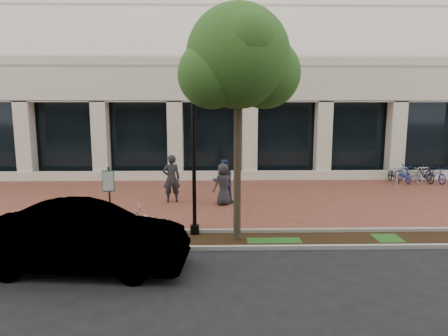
{
  "coord_description": "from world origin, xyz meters",
  "views": [
    {
      "loc": [
        0.14,
        -16.63,
        4.0
      ],
      "look_at": [
        0.49,
        -0.8,
        1.5
      ],
      "focal_mm": 32.0,
      "sensor_mm": 36.0,
      "label": 1
    }
  ],
  "objects_px": {
    "bollard": "(396,184)",
    "bike_rack_cluster": "(415,174)",
    "pedestrian_right": "(223,184)",
    "locked_bicycle": "(123,221)",
    "pedestrian_mid": "(223,181)",
    "pedestrian_left": "(171,179)",
    "sedan_near_curb": "(84,238)",
    "lamppost": "(194,151)",
    "street_tree": "(240,64)",
    "parking_sign": "(109,195)"
  },
  "relations": [
    {
      "from": "lamppost",
      "to": "pedestrian_mid",
      "type": "bearing_deg",
      "value": 76.36
    },
    {
      "from": "parking_sign",
      "to": "pedestrian_left",
      "type": "xyz_separation_m",
      "value": [
        1.25,
        4.95,
        -0.45
      ]
    },
    {
      "from": "bike_rack_cluster",
      "to": "sedan_near_curb",
      "type": "xyz_separation_m",
      "value": [
        -13.58,
        -10.84,
        0.37
      ]
    },
    {
      "from": "parking_sign",
      "to": "pedestrian_left",
      "type": "relative_size",
      "value": 1.13
    },
    {
      "from": "pedestrian_right",
      "to": "bollard",
      "type": "relative_size",
      "value": 1.62
    },
    {
      "from": "parking_sign",
      "to": "lamppost",
      "type": "bearing_deg",
      "value": 1.92
    },
    {
      "from": "lamppost",
      "to": "locked_bicycle",
      "type": "distance_m",
      "value": 3.04
    },
    {
      "from": "parking_sign",
      "to": "locked_bicycle",
      "type": "distance_m",
      "value": 1.11
    },
    {
      "from": "parking_sign",
      "to": "lamppost",
      "type": "relative_size",
      "value": 0.49
    },
    {
      "from": "street_tree",
      "to": "pedestrian_right",
      "type": "relative_size",
      "value": 4.03
    },
    {
      "from": "bike_rack_cluster",
      "to": "sedan_near_curb",
      "type": "distance_m",
      "value": 17.38
    },
    {
      "from": "lamppost",
      "to": "pedestrian_right",
      "type": "distance_m",
      "value": 4.24
    },
    {
      "from": "pedestrian_mid",
      "to": "bike_rack_cluster",
      "type": "bearing_deg",
      "value": -167.52
    },
    {
      "from": "locked_bicycle",
      "to": "bollard",
      "type": "relative_size",
      "value": 1.81
    },
    {
      "from": "street_tree",
      "to": "pedestrian_left",
      "type": "height_order",
      "value": "street_tree"
    },
    {
      "from": "lamppost",
      "to": "street_tree",
      "type": "relative_size",
      "value": 0.68
    },
    {
      "from": "lamppost",
      "to": "street_tree",
      "type": "height_order",
      "value": "street_tree"
    },
    {
      "from": "lamppost",
      "to": "bollard",
      "type": "xyz_separation_m",
      "value": [
        8.73,
        5.24,
        -2.08
      ]
    },
    {
      "from": "lamppost",
      "to": "pedestrian_left",
      "type": "height_order",
      "value": "lamppost"
    },
    {
      "from": "bike_rack_cluster",
      "to": "lamppost",
      "type": "bearing_deg",
      "value": -143.54
    },
    {
      "from": "parking_sign",
      "to": "bike_rack_cluster",
      "type": "bearing_deg",
      "value": 18.8
    },
    {
      "from": "bollard",
      "to": "pedestrian_left",
      "type": "bearing_deg",
      "value": -174.2
    },
    {
      "from": "pedestrian_right",
      "to": "sedan_near_curb",
      "type": "xyz_separation_m",
      "value": [
        -3.53,
        -6.4,
        -0.03
      ]
    },
    {
      "from": "parking_sign",
      "to": "pedestrian_left",
      "type": "bearing_deg",
      "value": 61.22
    },
    {
      "from": "pedestrian_left",
      "to": "bollard",
      "type": "relative_size",
      "value": 1.9
    },
    {
      "from": "locked_bicycle",
      "to": "pedestrian_right",
      "type": "distance_m",
      "value": 5.04
    },
    {
      "from": "street_tree",
      "to": "pedestrian_left",
      "type": "relative_size",
      "value": 3.43
    },
    {
      "from": "locked_bicycle",
      "to": "pedestrian_mid",
      "type": "bearing_deg",
      "value": -50.49
    },
    {
      "from": "parking_sign",
      "to": "bike_rack_cluster",
      "type": "xyz_separation_m",
      "value": [
        13.44,
        8.89,
        -1.0
      ]
    },
    {
      "from": "bollard",
      "to": "bike_rack_cluster",
      "type": "xyz_separation_m",
      "value": [
        2.3,
        2.93,
        -0.08
      ]
    },
    {
      "from": "parking_sign",
      "to": "locked_bicycle",
      "type": "relative_size",
      "value": 1.19
    },
    {
      "from": "lamppost",
      "to": "pedestrian_mid",
      "type": "distance_m",
      "value": 4.51
    },
    {
      "from": "lamppost",
      "to": "street_tree",
      "type": "xyz_separation_m",
      "value": [
        1.34,
        -0.5,
        2.54
      ]
    },
    {
      "from": "lamppost",
      "to": "pedestrian_mid",
      "type": "relative_size",
      "value": 2.56
    },
    {
      "from": "lamppost",
      "to": "pedestrian_mid",
      "type": "height_order",
      "value": "lamppost"
    },
    {
      "from": "pedestrian_left",
      "to": "pedestrian_right",
      "type": "bearing_deg",
      "value": 152.5
    },
    {
      "from": "locked_bicycle",
      "to": "lamppost",
      "type": "bearing_deg",
      "value": -98.79
    },
    {
      "from": "pedestrian_right",
      "to": "bike_rack_cluster",
      "type": "xyz_separation_m",
      "value": [
        10.06,
        4.44,
        -0.4
      ]
    },
    {
      "from": "street_tree",
      "to": "bike_rack_cluster",
      "type": "distance_m",
      "value": 13.83
    },
    {
      "from": "pedestrian_mid",
      "to": "bike_rack_cluster",
      "type": "xyz_separation_m",
      "value": [
        10.05,
        4.11,
        -0.46
      ]
    },
    {
      "from": "pedestrian_mid",
      "to": "sedan_near_curb",
      "type": "distance_m",
      "value": 7.6
    },
    {
      "from": "parking_sign",
      "to": "street_tree",
      "type": "bearing_deg",
      "value": -11.34
    },
    {
      "from": "pedestrian_left",
      "to": "pedestrian_right",
      "type": "distance_m",
      "value": 2.21
    },
    {
      "from": "locked_bicycle",
      "to": "pedestrian_right",
      "type": "bearing_deg",
      "value": -52.65
    },
    {
      "from": "street_tree",
      "to": "pedestrian_right",
      "type": "height_order",
      "value": "street_tree"
    },
    {
      "from": "lamppost",
      "to": "locked_bicycle",
      "type": "xyz_separation_m",
      "value": [
        -2.18,
        -0.19,
        -2.11
      ]
    },
    {
      "from": "lamppost",
      "to": "pedestrian_right",
      "type": "relative_size",
      "value": 2.74
    },
    {
      "from": "lamppost",
      "to": "pedestrian_mid",
      "type": "xyz_separation_m",
      "value": [
        0.98,
        4.06,
        -1.71
      ]
    },
    {
      "from": "locked_bicycle",
      "to": "bollard",
      "type": "distance_m",
      "value": 12.19
    },
    {
      "from": "parking_sign",
      "to": "pedestrian_right",
      "type": "distance_m",
      "value": 5.62
    }
  ]
}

